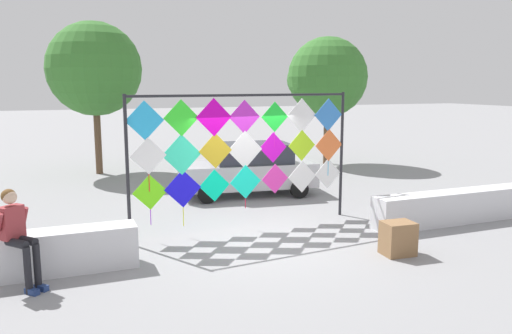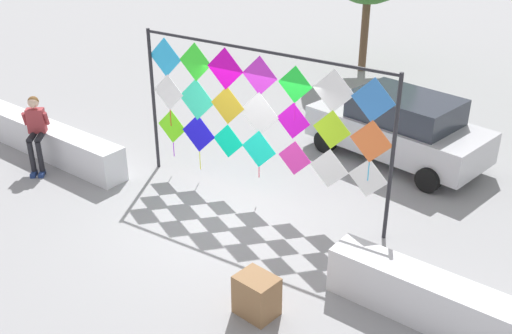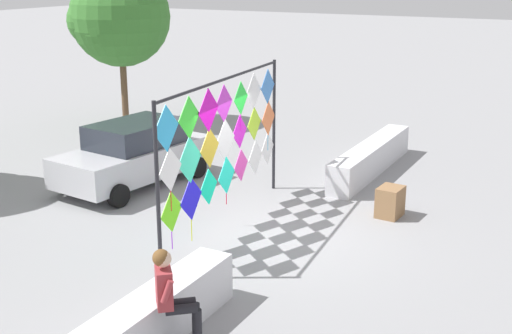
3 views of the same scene
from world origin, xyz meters
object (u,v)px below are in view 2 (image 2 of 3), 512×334
Objects in this scene: parked_car at (399,127)px; cardboard_box_large at (257,296)px; kite_display_rack at (258,108)px; seated_vendor at (36,128)px.

parked_car is 6.07m from cardboard_box_large.
parked_car reaches higher than cardboard_box_large.
parked_car is (1.34, 3.28, -1.11)m from kite_display_rack.
kite_display_rack is at bearing 127.42° from cardboard_box_large.
parked_car is 6.37× the size of cardboard_box_large.
kite_display_rack is 3.28× the size of seated_vendor.
kite_display_rack is 4.90m from seated_vendor.
seated_vendor is 2.50× the size of cardboard_box_large.
cardboard_box_large is (0.74, -6.00, -0.44)m from parked_car.
kite_display_rack reaches higher than seated_vendor.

